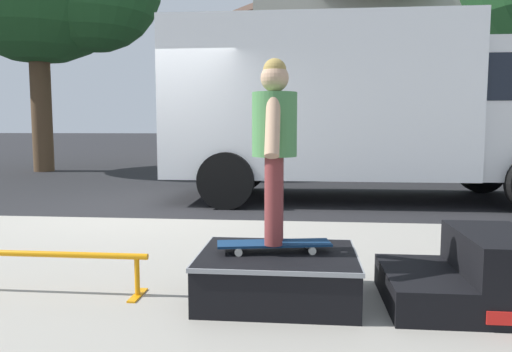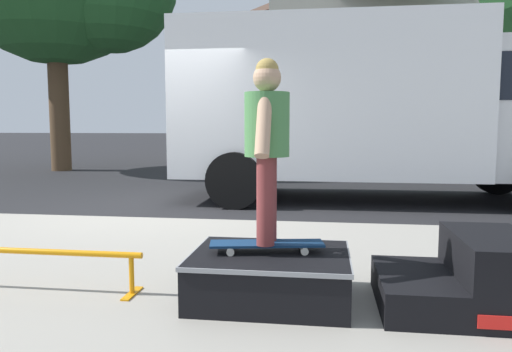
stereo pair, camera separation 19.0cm
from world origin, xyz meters
The scene contains 9 objects.
ground_plane centered at (0.00, 0.00, 0.00)m, with size 140.00×140.00×0.00m, color black.
sidewalk_slab centered at (0.00, -3.00, 0.06)m, with size 50.00×5.00×0.12m, color gray.
skate_box centered at (2.13, -3.28, 0.30)m, with size 1.08×0.87×0.33m.
kicker_ramp centered at (3.43, -3.28, 0.32)m, with size 0.97×0.89×0.49m.
grind_rail centered at (0.38, -3.32, 0.36)m, with size 1.69×0.28×0.31m.
skateboard centered at (2.10, -3.26, 0.50)m, with size 0.80×0.34×0.07m.
skater_kid centered at (2.10, -3.26, 1.25)m, with size 0.30×0.64×1.25m.
box_truck centered at (3.46, 2.20, 1.70)m, with size 6.91×2.63×3.05m.
house_behind centered at (4.92, 15.38, 4.24)m, with size 9.54×8.22×8.40m.
Camera 1 is at (2.30, -6.58, 1.32)m, focal length 34.45 mm.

